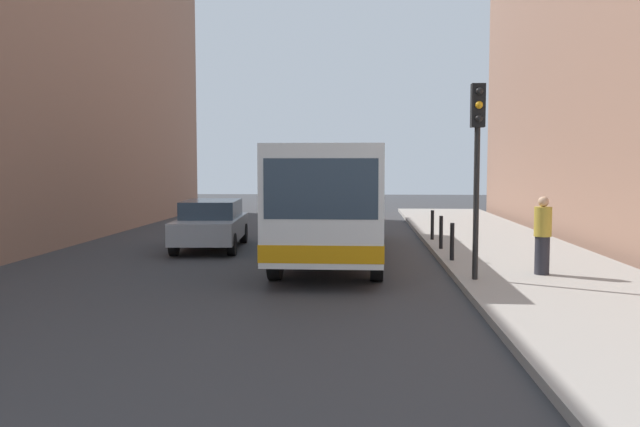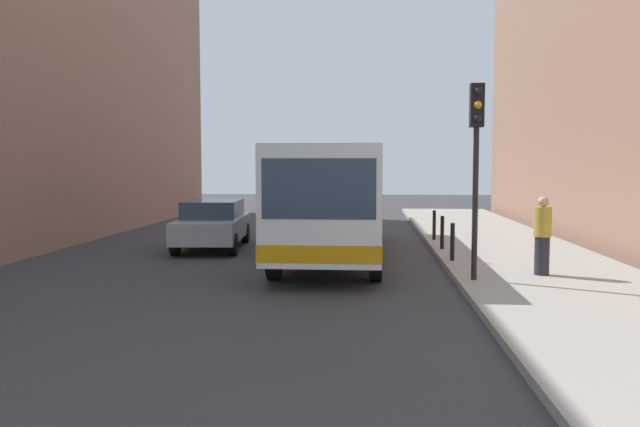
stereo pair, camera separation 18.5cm
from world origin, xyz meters
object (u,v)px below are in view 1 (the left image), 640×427
car_beside_bus (211,223)px  bollard_mid (441,232)px  traffic_light (477,144)px  pedestrian_near_signal (543,235)px  bollard_far (432,225)px  bus (335,195)px  bollard_near (452,242)px

car_beside_bus → bollard_mid: (6.88, -0.71, -0.16)m
traffic_light → pedestrian_near_signal: traffic_light is taller
bollard_mid → bollard_far: size_ratio=1.00×
bus → pedestrian_near_signal: bus is taller
traffic_light → bollard_near: 3.67m
bollard_mid → bollard_far: bearing=90.0°
bus → bollard_near: size_ratio=11.63×
traffic_light → bollard_mid: 5.61m
car_beside_bus → pedestrian_near_signal: size_ratio=2.61×
bus → pedestrian_near_signal: 6.11m
bus → bollard_near: 3.69m
car_beside_bus → bollard_far: bearing=-171.1°
car_beside_bus → pedestrian_near_signal: (8.57, -5.04, 0.23)m
pedestrian_near_signal → bollard_mid: bearing=-67.9°
car_beside_bus → traffic_light: traffic_light is taller
bollard_near → traffic_light: bearing=-87.9°
traffic_light → bollard_far: size_ratio=4.32×
traffic_light → pedestrian_near_signal: bearing=25.1°
bollard_mid → bollard_far: same height
car_beside_bus → pedestrian_near_signal: bearing=145.5°
traffic_light → bollard_mid: traffic_light is taller
bus → bollard_mid: bearing=-169.4°
bollard_mid → pedestrian_near_signal: size_ratio=0.55×
bollard_near → bollard_far: size_ratio=1.00×
bollard_far → bollard_near: bearing=-90.0°
bus → bollard_far: size_ratio=11.63×
car_beside_bus → bollard_far: 7.06m
traffic_light → bollard_far: 7.74m
bus → car_beside_bus: (-3.83, 1.25, -0.94)m
car_beside_bus → bollard_mid: bearing=170.0°
car_beside_bus → bus: bearing=157.9°
car_beside_bus → bollard_mid: car_beside_bus is taller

